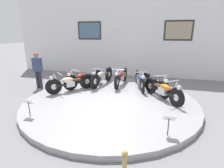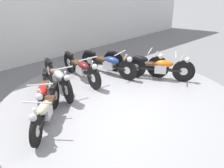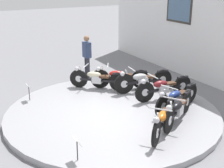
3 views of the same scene
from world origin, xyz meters
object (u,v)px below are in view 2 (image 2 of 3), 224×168
object	(u,v)px
motorcycle_black	(136,62)
motorcycle_orange	(161,67)
motorcycle_red	(43,93)
motorcycle_maroon	(82,68)
motorcycle_blue	(109,63)
motorcycle_cream	(46,110)
motorcycle_silver	(58,78)

from	to	relation	value
motorcycle_black	motorcycle_orange	xyz separation A→B (m)	(0.28, -0.68, -0.01)
motorcycle_red	motorcycle_maroon	world-z (taller)	motorcycle_red
motorcycle_red	motorcycle_blue	distance (m)	2.37
motorcycle_maroon	motorcycle_cream	bearing A→B (deg)	-142.64
motorcycle_silver	motorcycle_maroon	bearing A→B (deg)	11.92
motorcycle_cream	motorcycle_red	world-z (taller)	motorcycle_red
motorcycle_cream	motorcycle_silver	bearing A→B (deg)	51.51
motorcycle_black	motorcycle_silver	bearing A→B (deg)	168.10
motorcycle_red	motorcycle_blue	world-z (taller)	motorcycle_red
motorcycle_maroon	motorcycle_orange	distance (m)	2.22
motorcycle_silver	motorcycle_maroon	size ratio (longest dim) A/B	1.01
motorcycle_maroon	motorcycle_black	world-z (taller)	motorcycle_black
motorcycle_blue	motorcycle_orange	size ratio (longest dim) A/B	1.20
motorcycle_maroon	motorcycle_orange	world-z (taller)	motorcycle_maroon
motorcycle_cream	motorcycle_maroon	distance (m)	2.21
motorcycle_blue	motorcycle_maroon	bearing A→B (deg)	168.04
motorcycle_maroon	motorcycle_black	xyz separation A→B (m)	(1.48, -0.66, 0.00)
motorcycle_blue	motorcycle_black	bearing A→B (deg)	-37.20
motorcycle_orange	motorcycle_maroon	bearing A→B (deg)	142.64
motorcycle_maroon	motorcycle_orange	xyz separation A→B (m)	(1.76, -1.35, -0.00)
motorcycle_black	motorcycle_cream	bearing A→B (deg)	-168.11
motorcycle_cream	motorcycle_blue	world-z (taller)	motorcycle_cream
motorcycle_blue	motorcycle_black	world-z (taller)	motorcycle_black
motorcycle_silver	motorcycle_maroon	xyz separation A→B (m)	(0.83, 0.18, -0.01)
motorcycle_silver	motorcycle_blue	size ratio (longest dim) A/B	1.06
motorcycle_maroon	motorcycle_blue	size ratio (longest dim) A/B	1.05
motorcycle_maroon	motorcycle_orange	size ratio (longest dim) A/B	1.26
motorcycle_cream	motorcycle_blue	size ratio (longest dim) A/B	0.78
motorcycle_silver	motorcycle_orange	world-z (taller)	motorcycle_silver
motorcycle_cream	motorcycle_maroon	xyz separation A→B (m)	(1.76, 1.34, 0.01)
motorcycle_silver	motorcycle_black	world-z (taller)	motorcycle_silver
motorcycle_maroon	motorcycle_red	bearing A→B (deg)	-155.80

